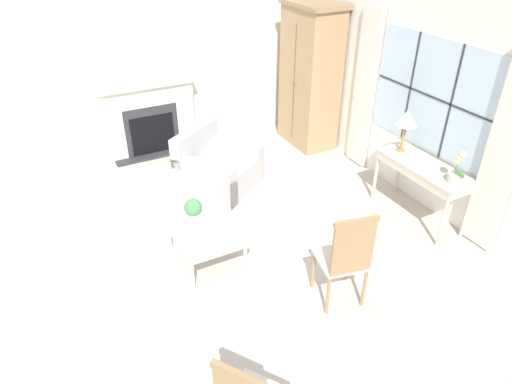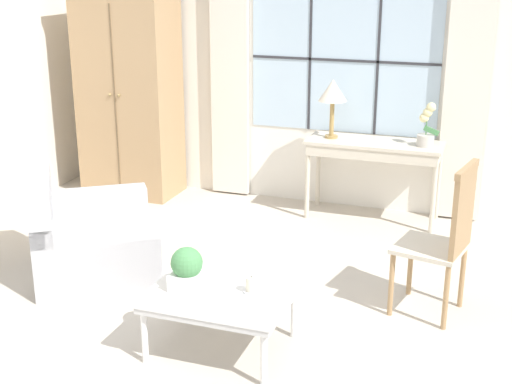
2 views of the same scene
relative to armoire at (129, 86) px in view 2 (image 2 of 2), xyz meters
The scene contains 11 objects.
ground_plane 3.59m from the armoire, 51.35° to the right, with size 14.00×14.00×0.00m, color #BCB2A3.
wall_back_windowed 2.18m from the armoire, ahead, with size 7.20×0.14×2.80m.
armoire is the anchor object (origin of this frame).
console_table 2.56m from the armoire, ahead, with size 1.24×0.47×0.75m.
table_lamp 2.11m from the armoire, ahead, with size 0.27×0.27×0.55m.
potted_orchid 2.98m from the armoire, ahead, with size 0.20×0.15×0.40m.
armchair_upholstered 2.20m from the armoire, 70.66° to the right, with size 1.30×1.31×0.82m.
side_chair_wooden 3.79m from the armoire, 27.23° to the right, with size 0.52×0.52×1.09m.
coffee_table 3.46m from the armoire, 51.86° to the right, with size 0.87×0.70×0.41m.
potted_plant_small 3.33m from the armoire, 55.17° to the right, with size 0.20×0.20×0.27m.
pillar_candle 3.53m from the armoire, 49.07° to the right, with size 0.10×0.10×0.11m.
Camera 2 is at (1.49, -3.67, 2.36)m, focal length 50.00 mm.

